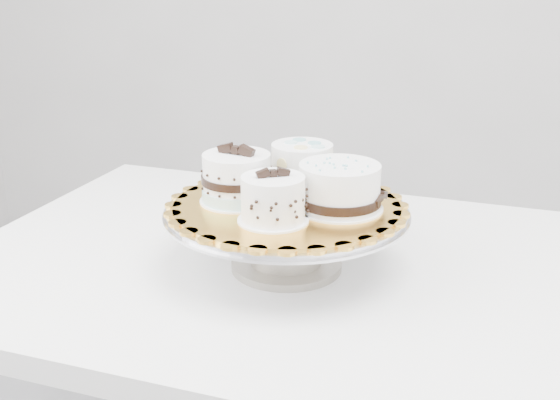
% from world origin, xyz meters
% --- Properties ---
extents(table, '(1.23, 0.89, 0.75)m').
position_xyz_m(table, '(0.01, 0.06, 0.67)').
color(table, white).
rests_on(table, floor).
extents(cake_stand, '(0.38, 0.38, 0.10)m').
position_xyz_m(cake_stand, '(-0.03, 0.03, 0.82)').
color(cake_stand, gray).
rests_on(cake_stand, table).
extents(cake_board, '(0.38, 0.38, 0.01)m').
position_xyz_m(cake_board, '(-0.03, 0.03, 0.86)').
color(cake_board, gold).
rests_on(cake_board, cake_stand).
extents(cake_swirl, '(0.13, 0.13, 0.08)m').
position_xyz_m(cake_swirl, '(-0.03, -0.04, 0.89)').
color(cake_swirl, white).
rests_on(cake_swirl, cake_board).
extents(cake_banded, '(0.13, 0.13, 0.10)m').
position_xyz_m(cake_banded, '(-0.11, 0.03, 0.89)').
color(cake_banded, white).
rests_on(cake_banded, cake_board).
extents(cake_dots, '(0.12, 0.12, 0.08)m').
position_xyz_m(cake_dots, '(-0.02, 0.12, 0.90)').
color(cake_dots, white).
rests_on(cake_dots, cake_board).
extents(cake_ribbon, '(0.15, 0.15, 0.07)m').
position_xyz_m(cake_ribbon, '(0.06, 0.03, 0.89)').
color(cake_ribbon, white).
rests_on(cake_ribbon, cake_board).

